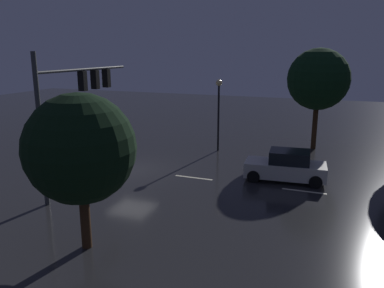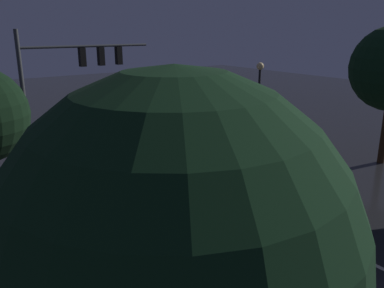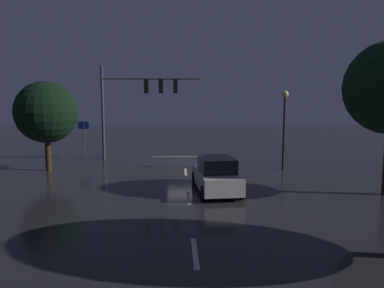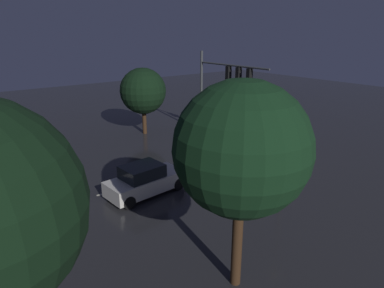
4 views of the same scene
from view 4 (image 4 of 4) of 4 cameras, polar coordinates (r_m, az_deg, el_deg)
ground_plane at (r=24.86m, az=8.49°, el=-1.50°), size 80.00×80.00×0.00m
traffic_signal_assembly at (r=26.79m, az=5.18°, el=10.66°), size 7.30×0.47×6.93m
lane_dash_far at (r=22.32m, az=1.26°, el=-3.65°), size 0.16×2.20×0.01m
lane_dash_mid at (r=19.46m, az=-12.80°, el=-7.62°), size 0.16×2.20×0.01m
stop_bar at (r=26.40m, az=11.82°, el=-0.48°), size 5.00×0.16×0.01m
car_approaching at (r=18.45m, az=-7.98°, el=-6.09°), size 2.22×4.48×1.70m
street_lamp_left_kerb at (r=17.38m, az=15.70°, el=1.43°), size 0.44×0.44×5.03m
route_sign at (r=32.31m, az=2.66°, el=7.03°), size 0.90×0.12×2.77m
tree_left_near at (r=10.44m, az=8.40°, el=-0.89°), size 4.32×4.32×7.17m
tree_right_far at (r=28.78m, az=-8.29°, el=8.84°), size 3.85×3.85×5.62m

